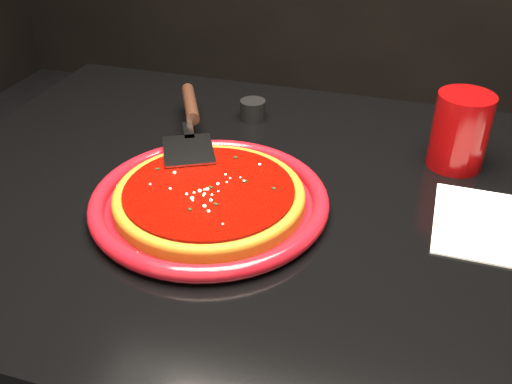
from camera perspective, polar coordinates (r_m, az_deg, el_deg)
table at (r=1.09m, az=3.84°, el=-17.18°), size 1.20×0.80×0.75m
plate at (r=0.81m, az=-4.66°, el=-0.86°), size 0.39×0.39×0.03m
pizza_crust at (r=0.81m, az=-4.68°, el=-0.64°), size 0.31×0.31×0.01m
pizza_crust_rim at (r=0.81m, az=-4.70°, el=-0.23°), size 0.31×0.31×0.02m
pizza_sauce at (r=0.81m, az=-4.71°, el=0.06°), size 0.28×0.28×0.01m
parmesan_dusting at (r=0.80m, az=-4.73°, el=0.47°), size 0.23×0.23×0.01m
basil_flecks at (r=0.80m, az=-4.73°, el=0.41°), size 0.21×0.21×0.00m
pizza_server at (r=0.97m, az=-6.55°, el=6.95°), size 0.23×0.33×0.02m
cup at (r=0.95m, az=19.74°, el=5.76°), size 0.10×0.10×0.12m
napkin_a at (r=0.85m, az=23.15°, el=-3.21°), size 0.18×0.18×0.00m
ramekin at (r=1.07m, az=-0.31°, el=8.23°), size 0.05×0.05×0.04m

